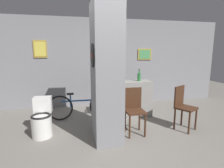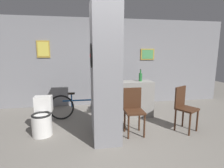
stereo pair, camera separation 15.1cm
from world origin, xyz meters
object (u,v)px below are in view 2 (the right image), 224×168
(chair_near_pillar, at_px, (134,109))
(bottle_tall, at_px, (140,77))
(chair_by_doorway, at_px, (184,106))
(bicycle, at_px, (83,106))
(toilet, at_px, (42,119))

(chair_near_pillar, height_order, bottle_tall, bottle_tall)
(chair_by_doorway, bearing_deg, bottle_tall, 92.00)
(chair_by_doorway, bearing_deg, bicycle, 124.07)
(bicycle, height_order, bottle_tall, bottle_tall)
(toilet, height_order, chair_near_pillar, chair_near_pillar)
(toilet, distance_m, bicycle, 1.06)
(chair_near_pillar, bearing_deg, chair_by_doorway, -1.22)
(chair_by_doorway, height_order, bottle_tall, bottle_tall)
(toilet, xyz_separation_m, chair_near_pillar, (1.78, -0.26, 0.20))
(chair_near_pillar, relative_size, bottle_tall, 2.95)
(chair_near_pillar, bearing_deg, toilet, 171.79)
(bottle_tall, bearing_deg, bicycle, 179.34)
(toilet, xyz_separation_m, bicycle, (0.78, 0.72, 0.01))
(toilet, distance_m, bottle_tall, 2.45)
(bottle_tall, bearing_deg, toilet, -162.50)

